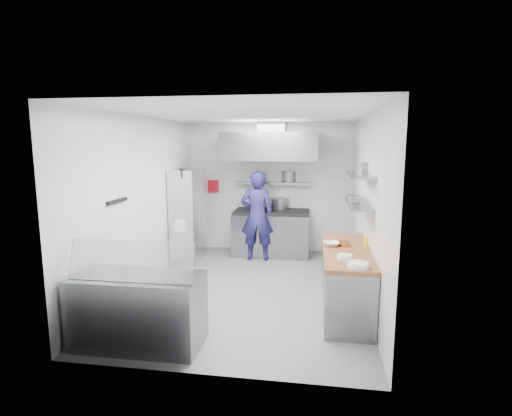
% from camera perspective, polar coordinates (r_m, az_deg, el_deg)
% --- Properties ---
extents(floor, '(5.00, 5.00, 0.00)m').
position_cam_1_polar(floor, '(6.69, -0.80, -11.46)').
color(floor, '#5D5D60').
rests_on(floor, ground).
extents(ceiling, '(5.00, 5.00, 0.00)m').
position_cam_1_polar(ceiling, '(6.27, -0.86, 13.22)').
color(ceiling, silver).
rests_on(ceiling, wall_back).
extents(wall_back, '(3.60, 2.80, 0.02)m').
position_cam_1_polar(wall_back, '(8.79, 1.90, 2.94)').
color(wall_back, white).
rests_on(wall_back, floor).
extents(wall_front, '(3.60, 2.80, 0.02)m').
position_cam_1_polar(wall_front, '(3.94, -6.95, -5.04)').
color(wall_front, white).
rests_on(wall_front, floor).
extents(wall_left, '(2.80, 5.00, 0.02)m').
position_cam_1_polar(wall_left, '(6.86, -15.82, 0.81)').
color(wall_left, white).
rests_on(wall_left, floor).
extents(wall_right, '(2.80, 5.00, 0.02)m').
position_cam_1_polar(wall_right, '(6.29, 15.56, 0.07)').
color(wall_right, white).
rests_on(wall_right, floor).
extents(gas_range, '(1.60, 0.80, 0.90)m').
position_cam_1_polar(gas_range, '(8.54, 2.21, -3.71)').
color(gas_range, gray).
rests_on(gas_range, floor).
extents(cooktop, '(1.57, 0.78, 0.06)m').
position_cam_1_polar(cooktop, '(8.45, 2.23, -0.54)').
color(cooktop, black).
rests_on(cooktop, gas_range).
extents(stock_pot_left, '(0.27, 0.27, 0.20)m').
position_cam_1_polar(stock_pot_left, '(8.62, 0.16, 0.54)').
color(stock_pot_left, slate).
rests_on(stock_pot_left, cooktop).
extents(stock_pot_mid, '(0.36, 0.36, 0.24)m').
position_cam_1_polar(stock_pot_mid, '(8.63, 3.40, 0.68)').
color(stock_pot_mid, slate).
rests_on(stock_pot_mid, cooktop).
extents(over_range_shelf, '(1.60, 0.30, 0.04)m').
position_cam_1_polar(over_range_shelf, '(8.60, 2.44, 3.61)').
color(over_range_shelf, gray).
rests_on(over_range_shelf, wall_back).
extents(shelf_pot_a, '(0.24, 0.24, 0.18)m').
position_cam_1_polar(shelf_pot_a, '(8.75, 0.69, 4.44)').
color(shelf_pot_a, slate).
rests_on(shelf_pot_a, over_range_shelf).
extents(shelf_pot_b, '(0.32, 0.32, 0.22)m').
position_cam_1_polar(shelf_pot_b, '(8.77, 4.71, 4.54)').
color(shelf_pot_b, slate).
rests_on(shelf_pot_b, over_range_shelf).
extents(extractor_hood, '(1.90, 1.15, 0.55)m').
position_cam_1_polar(extractor_hood, '(8.15, 2.15, 8.79)').
color(extractor_hood, gray).
rests_on(extractor_hood, wall_back).
extents(hood_duct, '(0.55, 0.55, 0.24)m').
position_cam_1_polar(hood_duct, '(8.38, 2.35, 11.40)').
color(hood_duct, slate).
rests_on(hood_duct, extractor_hood).
extents(red_firebox, '(0.22, 0.10, 0.26)m').
position_cam_1_polar(red_firebox, '(8.96, -6.12, 3.15)').
color(red_firebox, '#B20E1D').
rests_on(red_firebox, wall_back).
extents(chef, '(0.70, 0.49, 1.83)m').
position_cam_1_polar(chef, '(8.06, 0.15, -1.13)').
color(chef, navy).
rests_on(chef, floor).
extents(wire_rack, '(0.50, 0.90, 1.85)m').
position_cam_1_polar(wire_rack, '(8.19, -9.69, -1.01)').
color(wire_rack, silver).
rests_on(wire_rack, floor).
extents(rack_bin_a, '(0.17, 0.21, 0.19)m').
position_cam_1_polar(rack_bin_a, '(7.78, -10.75, -2.52)').
color(rack_bin_a, white).
rests_on(rack_bin_a, wire_rack).
extents(rack_bin_b, '(0.15, 0.19, 0.17)m').
position_cam_1_polar(rack_bin_b, '(8.05, -9.97, 1.50)').
color(rack_bin_b, yellow).
rests_on(rack_bin_b, wire_rack).
extents(rack_jar, '(0.12, 0.12, 0.18)m').
position_cam_1_polar(rack_jar, '(7.70, -10.43, 4.89)').
color(rack_jar, black).
rests_on(rack_jar, wire_rack).
extents(knife_strip, '(0.04, 0.55, 0.05)m').
position_cam_1_polar(knife_strip, '(6.03, -19.20, 0.96)').
color(knife_strip, black).
rests_on(knife_strip, wall_left).
extents(prep_counter_base, '(0.62, 2.00, 0.84)m').
position_cam_1_polar(prep_counter_base, '(5.92, 12.69, -10.19)').
color(prep_counter_base, gray).
rests_on(prep_counter_base, floor).
extents(prep_counter_top, '(0.65, 2.04, 0.06)m').
position_cam_1_polar(prep_counter_top, '(5.78, 12.85, -5.98)').
color(prep_counter_top, brown).
rests_on(prep_counter_top, prep_counter_base).
extents(plate_stack_a, '(0.25, 0.25, 0.06)m').
position_cam_1_polar(plate_stack_a, '(4.96, 14.37, -7.88)').
color(plate_stack_a, white).
rests_on(plate_stack_a, prep_counter_top).
extents(plate_stack_b, '(0.20, 0.20, 0.06)m').
position_cam_1_polar(plate_stack_b, '(5.26, 12.55, -6.83)').
color(plate_stack_b, white).
rests_on(plate_stack_b, prep_counter_top).
extents(copper_pan, '(0.16, 0.16, 0.06)m').
position_cam_1_polar(copper_pan, '(5.93, 12.44, -4.99)').
color(copper_pan, '#CC7B39').
rests_on(copper_pan, prep_counter_top).
extents(squeeze_bottle, '(0.05, 0.05, 0.18)m').
position_cam_1_polar(squeeze_bottle, '(5.86, 15.43, -4.68)').
color(squeeze_bottle, yellow).
rests_on(squeeze_bottle, prep_counter_top).
extents(mixing_bowl, '(0.29, 0.29, 0.06)m').
position_cam_1_polar(mixing_bowl, '(5.89, 10.69, -5.05)').
color(mixing_bowl, white).
rests_on(mixing_bowl, prep_counter_top).
extents(wall_shelf_lower, '(0.30, 1.30, 0.04)m').
position_cam_1_polar(wall_shelf_lower, '(5.96, 14.40, 0.60)').
color(wall_shelf_lower, gray).
rests_on(wall_shelf_lower, wall_right).
extents(wall_shelf_upper, '(0.30, 1.30, 0.04)m').
position_cam_1_polar(wall_shelf_upper, '(5.92, 14.57, 4.63)').
color(wall_shelf_upper, gray).
rests_on(wall_shelf_upper, wall_right).
extents(shelf_pot_c, '(0.20, 0.20, 0.10)m').
position_cam_1_polar(shelf_pot_c, '(5.95, 13.74, 1.29)').
color(shelf_pot_c, slate).
rests_on(shelf_pot_c, wall_shelf_lower).
extents(shelf_pot_d, '(0.24, 0.24, 0.14)m').
position_cam_1_polar(shelf_pot_d, '(6.38, 15.12, 5.74)').
color(shelf_pot_d, slate).
rests_on(shelf_pot_d, wall_shelf_upper).
extents(display_case, '(1.50, 0.70, 0.85)m').
position_cam_1_polar(display_case, '(5.03, -16.47, -13.83)').
color(display_case, gray).
rests_on(display_case, floor).
extents(display_glass, '(1.47, 0.19, 0.42)m').
position_cam_1_polar(display_glass, '(4.72, -17.45, -7.14)').
color(display_glass, silver).
rests_on(display_glass, display_case).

